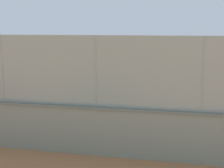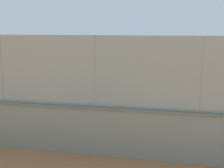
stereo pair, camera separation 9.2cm
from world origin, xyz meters
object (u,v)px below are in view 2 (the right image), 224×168
Objects in this scene: player_near_wall_returning at (146,74)px; player_at_service_line at (139,106)px; sports_ball at (130,91)px; player_foreground_swinging at (56,73)px.

player_near_wall_returning reaches higher than player_at_service_line.
player_foreground_swinging is at bearing -7.59° from sports_ball.
player_at_service_line is (-1.07, 9.70, -0.00)m from player_near_wall_returning.
player_near_wall_returning is 15.28× the size of sports_ball.
player_foreground_swinging is 16.49× the size of sports_ball.
player_foreground_swinging is at bearing 15.45° from player_near_wall_returning.
player_foreground_swinging reaches higher than player_at_service_line.
sports_ball is (0.71, 2.41, -0.84)m from player_near_wall_returning.
player_foreground_swinging is 1.08× the size of player_at_service_line.
player_near_wall_returning is 1.00× the size of player_at_service_line.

